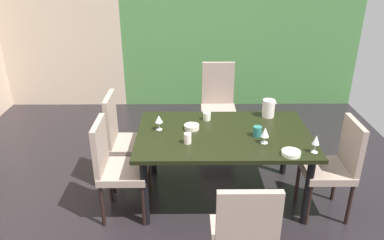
{
  "coord_description": "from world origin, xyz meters",
  "views": [
    {
      "loc": [
        0.18,
        -2.89,
        2.36
      ],
      "look_at": [
        0.21,
        0.46,
        0.85
      ],
      "focal_mm": 35.0,
      "sensor_mm": 36.0,
      "label": 1
    }
  ],
  "objects_px": {
    "dining_table": "(224,140)",
    "wine_glass_corner": "(316,140)",
    "chair_head_far": "(218,101)",
    "cup_front": "(257,131)",
    "wine_glass_near_shelf": "(265,133)",
    "cup_near_window": "(188,138)",
    "chair_left_near": "(115,164)",
    "chair_left_far": "(123,136)",
    "serving_bowl_right": "(192,127)",
    "chair_right_near": "(336,163)",
    "cup_east": "(207,116)",
    "pitcher_south": "(269,108)",
    "wine_glass_left": "(159,119)",
    "serving_bowl_west": "(291,153)",
    "chair_head_near": "(244,236)"
  },
  "relations": [
    {
      "from": "dining_table",
      "to": "wine_glass_corner",
      "type": "xyz_separation_m",
      "value": [
        0.77,
        -0.39,
        0.2
      ]
    },
    {
      "from": "chair_head_far",
      "to": "cup_front",
      "type": "relative_size",
      "value": 10.77
    },
    {
      "from": "dining_table",
      "to": "wine_glass_near_shelf",
      "type": "distance_m",
      "value": 0.45
    },
    {
      "from": "cup_near_window",
      "to": "chair_left_near",
      "type": "bearing_deg",
      "value": -174.94
    },
    {
      "from": "chair_left_far",
      "to": "cup_near_window",
      "type": "relative_size",
      "value": 10.41
    },
    {
      "from": "cup_near_window",
      "to": "wine_glass_near_shelf",
      "type": "bearing_deg",
      "value": -0.1
    },
    {
      "from": "wine_glass_corner",
      "to": "serving_bowl_right",
      "type": "distance_m",
      "value": 1.19
    },
    {
      "from": "chair_right_near",
      "to": "cup_east",
      "type": "relative_size",
      "value": 11.8
    },
    {
      "from": "serving_bowl_right",
      "to": "cup_east",
      "type": "relative_size",
      "value": 1.79
    },
    {
      "from": "chair_left_far",
      "to": "pitcher_south",
      "type": "relative_size",
      "value": 5.39
    },
    {
      "from": "serving_bowl_right",
      "to": "pitcher_south",
      "type": "distance_m",
      "value": 0.88
    },
    {
      "from": "chair_right_near",
      "to": "cup_near_window",
      "type": "bearing_deg",
      "value": 87.51
    },
    {
      "from": "wine_glass_left",
      "to": "serving_bowl_right",
      "type": "relative_size",
      "value": 1.03
    },
    {
      "from": "serving_bowl_west",
      "to": "chair_head_far",
      "type": "bearing_deg",
      "value": 106.74
    },
    {
      "from": "serving_bowl_west",
      "to": "wine_glass_left",
      "type": "bearing_deg",
      "value": 156.41
    },
    {
      "from": "chair_left_near",
      "to": "cup_east",
      "type": "xyz_separation_m",
      "value": [
        0.88,
        0.58,
        0.23
      ]
    },
    {
      "from": "chair_head_near",
      "to": "chair_head_far",
      "type": "distance_m",
      "value": 2.51
    },
    {
      "from": "pitcher_south",
      "to": "cup_front",
      "type": "bearing_deg",
      "value": -112.97
    },
    {
      "from": "wine_glass_near_shelf",
      "to": "chair_head_far",
      "type": "bearing_deg",
      "value": 102.18
    },
    {
      "from": "dining_table",
      "to": "serving_bowl_west",
      "type": "relative_size",
      "value": 10.22
    },
    {
      "from": "chair_left_far",
      "to": "chair_left_near",
      "type": "distance_m",
      "value": 0.53
    },
    {
      "from": "chair_left_far",
      "to": "cup_east",
      "type": "distance_m",
      "value": 0.91
    },
    {
      "from": "dining_table",
      "to": "chair_head_near",
      "type": "height_order",
      "value": "chair_head_near"
    },
    {
      "from": "dining_table",
      "to": "pitcher_south",
      "type": "relative_size",
      "value": 8.85
    },
    {
      "from": "chair_left_near",
      "to": "cup_east",
      "type": "height_order",
      "value": "chair_left_near"
    },
    {
      "from": "cup_front",
      "to": "pitcher_south",
      "type": "height_order",
      "value": "pitcher_south"
    },
    {
      "from": "chair_head_near",
      "to": "serving_bowl_west",
      "type": "height_order",
      "value": "chair_head_near"
    },
    {
      "from": "serving_bowl_west",
      "to": "cup_east",
      "type": "distance_m",
      "value": 1.03
    },
    {
      "from": "chair_head_far",
      "to": "cup_front",
      "type": "distance_m",
      "value": 1.36
    },
    {
      "from": "cup_near_window",
      "to": "serving_bowl_right",
      "type": "bearing_deg",
      "value": 82.43
    },
    {
      "from": "serving_bowl_west",
      "to": "cup_near_window",
      "type": "relative_size",
      "value": 1.67
    },
    {
      "from": "wine_glass_near_shelf",
      "to": "chair_right_near",
      "type": "bearing_deg",
      "value": -4.99
    },
    {
      "from": "serving_bowl_west",
      "to": "cup_front",
      "type": "height_order",
      "value": "cup_front"
    },
    {
      "from": "wine_glass_left",
      "to": "wine_glass_corner",
      "type": "bearing_deg",
      "value": -18.61
    },
    {
      "from": "chair_left_far",
      "to": "wine_glass_corner",
      "type": "bearing_deg",
      "value": 70.04
    },
    {
      "from": "chair_left_far",
      "to": "wine_glass_near_shelf",
      "type": "xyz_separation_m",
      "value": [
        1.4,
        -0.48,
        0.27
      ]
    },
    {
      "from": "dining_table",
      "to": "chair_head_near",
      "type": "relative_size",
      "value": 1.67
    },
    {
      "from": "chair_left_near",
      "to": "pitcher_south",
      "type": "height_order",
      "value": "chair_left_near"
    },
    {
      "from": "chair_head_far",
      "to": "cup_front",
      "type": "bearing_deg",
      "value": 101.68
    },
    {
      "from": "dining_table",
      "to": "wine_glass_left",
      "type": "relative_size",
      "value": 11.14
    },
    {
      "from": "chair_left_near",
      "to": "pitcher_south",
      "type": "bearing_deg",
      "value": 113.28
    },
    {
      "from": "wine_glass_corner",
      "to": "dining_table",
      "type": "bearing_deg",
      "value": 153.13
    },
    {
      "from": "dining_table",
      "to": "cup_east",
      "type": "distance_m",
      "value": 0.37
    },
    {
      "from": "chair_right_near",
      "to": "chair_left_near",
      "type": "relative_size",
      "value": 0.99
    },
    {
      "from": "cup_front",
      "to": "wine_glass_left",
      "type": "bearing_deg",
      "value": 171.09
    },
    {
      "from": "cup_front",
      "to": "wine_glass_corner",
      "type": "bearing_deg",
      "value": -35.53
    },
    {
      "from": "chair_head_near",
      "to": "serving_bowl_west",
      "type": "relative_size",
      "value": 6.11
    },
    {
      "from": "chair_head_far",
      "to": "chair_right_near",
      "type": "bearing_deg",
      "value": 123.09
    },
    {
      "from": "chair_left_far",
      "to": "chair_head_far",
      "type": "bearing_deg",
      "value": 132.49
    },
    {
      "from": "wine_glass_corner",
      "to": "cup_east",
      "type": "distance_m",
      "value": 1.16
    }
  ]
}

